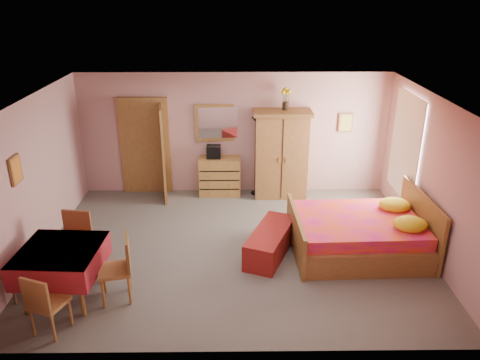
{
  "coord_description": "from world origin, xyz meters",
  "views": [
    {
      "loc": [
        0.02,
        -7.05,
        4.2
      ],
      "look_at": [
        0.1,
        0.3,
        1.15
      ],
      "focal_mm": 35.0,
      "sensor_mm": 36.0,
      "label": 1
    }
  ],
  "objects_px": {
    "floor_lamp": "(256,157)",
    "chest_of_drawers": "(220,176)",
    "chair_north": "(74,245)",
    "chair_east": "(115,269)",
    "chair_south": "(49,302)",
    "dining_table": "(63,273)",
    "bench": "(270,242)",
    "stereo": "(214,152)",
    "wardrobe": "(281,154)",
    "sunflower_vase": "(286,99)",
    "wall_mirror": "(219,123)",
    "bed": "(359,224)",
    "chair_west": "(10,269)"
  },
  "relations": [
    {
      "from": "bed",
      "to": "bench",
      "type": "xyz_separation_m",
      "value": [
        -1.48,
        -0.08,
        -0.28
      ]
    },
    {
      "from": "wall_mirror",
      "to": "floor_lamp",
      "type": "distance_m",
      "value": 1.07
    },
    {
      "from": "bench",
      "to": "chest_of_drawers",
      "type": "bearing_deg",
      "value": 110.23
    },
    {
      "from": "chest_of_drawers",
      "to": "bench",
      "type": "bearing_deg",
      "value": -69.82
    },
    {
      "from": "bench",
      "to": "dining_table",
      "type": "height_order",
      "value": "dining_table"
    },
    {
      "from": "chair_west",
      "to": "wardrobe",
      "type": "bearing_deg",
      "value": 149.69
    },
    {
      "from": "bed",
      "to": "chair_south",
      "type": "relative_size",
      "value": 2.46
    },
    {
      "from": "floor_lamp",
      "to": "chair_north",
      "type": "xyz_separation_m",
      "value": [
        -2.95,
        -3.04,
        -0.35
      ]
    },
    {
      "from": "chair_north",
      "to": "dining_table",
      "type": "bearing_deg",
      "value": 100.97
    },
    {
      "from": "dining_table",
      "to": "stereo",
      "type": "bearing_deg",
      "value": 61.2
    },
    {
      "from": "sunflower_vase",
      "to": "dining_table",
      "type": "xyz_separation_m",
      "value": [
        -3.49,
        -3.65,
        -1.69
      ]
    },
    {
      "from": "chair_east",
      "to": "sunflower_vase",
      "type": "bearing_deg",
      "value": -48.67
    },
    {
      "from": "stereo",
      "to": "chair_north",
      "type": "bearing_deg",
      "value": -123.96
    },
    {
      "from": "stereo",
      "to": "floor_lamp",
      "type": "relative_size",
      "value": 0.17
    },
    {
      "from": "chair_north",
      "to": "chair_west",
      "type": "relative_size",
      "value": 1.11
    },
    {
      "from": "wall_mirror",
      "to": "wardrobe",
      "type": "height_order",
      "value": "wall_mirror"
    },
    {
      "from": "stereo",
      "to": "chair_east",
      "type": "distance_m",
      "value": 3.94
    },
    {
      "from": "wall_mirror",
      "to": "floor_lamp",
      "type": "bearing_deg",
      "value": -18.38
    },
    {
      "from": "sunflower_vase",
      "to": "chair_west",
      "type": "bearing_deg",
      "value": -139.93
    },
    {
      "from": "wall_mirror",
      "to": "sunflower_vase",
      "type": "xyz_separation_m",
      "value": [
        1.36,
        -0.21,
        0.55
      ]
    },
    {
      "from": "floor_lamp",
      "to": "chair_north",
      "type": "bearing_deg",
      "value": -134.13
    },
    {
      "from": "bed",
      "to": "dining_table",
      "type": "distance_m",
      "value": 4.7
    },
    {
      "from": "dining_table",
      "to": "chair_west",
      "type": "bearing_deg",
      "value": 175.65
    },
    {
      "from": "sunflower_vase",
      "to": "chair_east",
      "type": "relative_size",
      "value": 0.46
    },
    {
      "from": "wardrobe",
      "to": "sunflower_vase",
      "type": "xyz_separation_m",
      "value": [
        0.06,
        0.08,
        1.16
      ]
    },
    {
      "from": "sunflower_vase",
      "to": "chair_north",
      "type": "height_order",
      "value": "sunflower_vase"
    },
    {
      "from": "stereo",
      "to": "chair_east",
      "type": "relative_size",
      "value": 0.3
    },
    {
      "from": "bench",
      "to": "dining_table",
      "type": "xyz_separation_m",
      "value": [
        -3.05,
        -1.16,
        0.18
      ]
    },
    {
      "from": "wardrobe",
      "to": "dining_table",
      "type": "relative_size",
      "value": 1.7
    },
    {
      "from": "floor_lamp",
      "to": "chest_of_drawers",
      "type": "bearing_deg",
      "value": -179.06
    },
    {
      "from": "stereo",
      "to": "chair_north",
      "type": "xyz_separation_m",
      "value": [
        -2.05,
        -3.04,
        -0.47
      ]
    },
    {
      "from": "wardrobe",
      "to": "chair_south",
      "type": "relative_size",
      "value": 2.08
    },
    {
      "from": "wardrobe",
      "to": "chair_south",
      "type": "bearing_deg",
      "value": -128.4
    },
    {
      "from": "bench",
      "to": "chair_east",
      "type": "height_order",
      "value": "chair_east"
    },
    {
      "from": "floor_lamp",
      "to": "bench",
      "type": "height_order",
      "value": "floor_lamp"
    },
    {
      "from": "wall_mirror",
      "to": "chair_west",
      "type": "xyz_separation_m",
      "value": [
        -2.91,
        -3.8,
        -1.1
      ]
    },
    {
      "from": "bed",
      "to": "chair_east",
      "type": "distance_m",
      "value": 3.99
    },
    {
      "from": "bed",
      "to": "chair_north",
      "type": "distance_m",
      "value": 4.61
    },
    {
      "from": "chair_north",
      "to": "chair_east",
      "type": "bearing_deg",
      "value": 147.91
    },
    {
      "from": "floor_lamp",
      "to": "chair_east",
      "type": "bearing_deg",
      "value": -120.35
    },
    {
      "from": "stereo",
      "to": "wall_mirror",
      "type": "bearing_deg",
      "value": 58.33
    },
    {
      "from": "chest_of_drawers",
      "to": "chair_east",
      "type": "xyz_separation_m",
      "value": [
        -1.38,
        -3.69,
        0.07
      ]
    },
    {
      "from": "stereo",
      "to": "dining_table",
      "type": "height_order",
      "value": "stereo"
    },
    {
      "from": "dining_table",
      "to": "chair_east",
      "type": "height_order",
      "value": "chair_east"
    },
    {
      "from": "wall_mirror",
      "to": "chair_east",
      "type": "relative_size",
      "value": 1.03
    },
    {
      "from": "floor_lamp",
      "to": "bed",
      "type": "distance_m",
      "value": 2.93
    },
    {
      "from": "chair_south",
      "to": "chair_east",
      "type": "relative_size",
      "value": 0.92
    },
    {
      "from": "sunflower_vase",
      "to": "stereo",
      "type": "bearing_deg",
      "value": 179.55
    },
    {
      "from": "wardrobe",
      "to": "chair_north",
      "type": "xyz_separation_m",
      "value": [
        -3.47,
        -2.95,
        -0.44
      ]
    },
    {
      "from": "bench",
      "to": "chair_south",
      "type": "relative_size",
      "value": 1.53
    }
  ]
}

